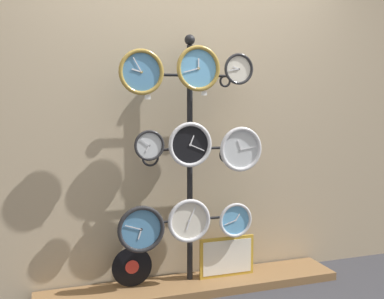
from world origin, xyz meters
TOP-DOWN VIEW (x-y plane):
  - shop_wall at (0.00, 0.57)m, footprint 4.40×0.04m
  - low_shelf at (0.00, 0.35)m, footprint 2.20×0.36m
  - display_stand at (0.00, 0.41)m, footprint 0.76×0.33m
  - clock_top_left at (-0.37, 0.30)m, footprint 0.30×0.04m
  - clock_top_center at (0.03, 0.30)m, footprint 0.31×0.04m
  - clock_top_right at (0.33, 0.31)m, footprint 0.22×0.04m
  - clock_middle_left at (-0.32, 0.31)m, footprint 0.21×0.04m
  - clock_middle_center at (-0.03, 0.33)m, footprint 0.32×0.04m
  - clock_middle_right at (0.35, 0.30)m, footprint 0.32×0.04m
  - clock_bottom_left at (-0.38, 0.29)m, footprint 0.33×0.04m
  - clock_bottom_center at (-0.04, 0.30)m, footprint 0.31×0.04m
  - clock_bottom_right at (0.32, 0.31)m, footprint 0.26×0.04m
  - vinyl_record at (-0.43, 0.41)m, footprint 0.29×0.01m
  - picture_frame at (0.28, 0.37)m, footprint 0.43×0.02m
  - price_tag_upper at (-0.33, 0.29)m, footprint 0.04×0.00m
  - price_tag_mid at (0.07, 0.30)m, footprint 0.04×0.00m

SIDE VIEW (x-z plane):
  - low_shelf at x=0.00m, z-range 0.00..0.06m
  - vinyl_record at x=-0.43m, z-range 0.06..0.35m
  - picture_frame at x=0.28m, z-range 0.06..0.36m
  - clock_bottom_right at x=0.32m, z-range 0.37..0.63m
  - clock_bottom_left at x=-0.38m, z-range 0.34..0.66m
  - clock_bottom_center at x=-0.04m, z-range 0.38..0.69m
  - display_stand at x=0.00m, z-range -0.22..1.60m
  - clock_middle_right at x=0.35m, z-range 0.86..1.18m
  - clock_middle_center at x=-0.03m, z-range 0.90..1.22m
  - clock_middle_left at x=-0.32m, z-range 0.96..1.17m
  - price_tag_upper at x=-0.33m, z-range 1.37..1.40m
  - shop_wall at x=0.00m, z-range 0.00..2.80m
  - price_tag_mid at x=0.07m, z-range 1.40..1.43m
  - clock_top_left at x=-0.37m, z-range 1.40..1.70m
  - clock_top_center at x=0.03m, z-range 1.43..1.74m
  - clock_top_right at x=0.33m, z-range 1.48..1.70m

